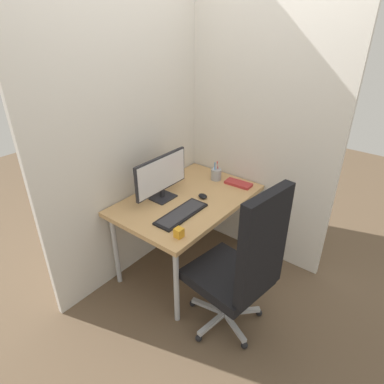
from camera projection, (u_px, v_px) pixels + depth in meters
name	position (u px, v px, depth m)	size (l,w,h in m)	color
ground_plane	(188.00, 264.00, 3.12)	(8.00, 8.00, 0.00)	brown
wall_back	(146.00, 108.00, 2.68)	(2.13, 0.04, 2.80)	silver
wall_side_right	(246.00, 103.00, 2.82)	(0.04, 1.72, 2.80)	silver
desk	(187.00, 204.00, 2.81)	(1.21, 0.80, 0.72)	tan
office_chair	(243.00, 266.00, 2.20)	(0.57, 0.62, 1.21)	black
monitor	(161.00, 176.00, 2.69)	(0.55, 0.15, 0.37)	black
keyboard	(181.00, 214.00, 2.55)	(0.47, 0.17, 0.02)	black
mouse	(203.00, 196.00, 2.78)	(0.06, 0.09, 0.03)	black
pen_holder	(216.00, 174.00, 3.06)	(0.09, 0.09, 0.18)	#9EA0A5
notebook	(238.00, 184.00, 2.98)	(0.11, 0.24, 0.03)	#B23333
desk_clamp_accessory	(179.00, 233.00, 2.29)	(0.06, 0.06, 0.07)	orange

